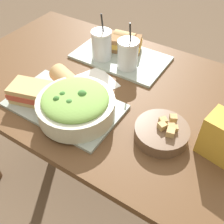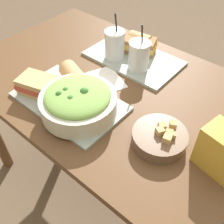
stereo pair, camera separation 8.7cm
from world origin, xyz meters
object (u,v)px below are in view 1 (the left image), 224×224
(soup_bowl, at_px, (162,132))
(baguette_far, at_px, (125,39))
(baguette_near, at_px, (66,80))
(drink_cup_red, at_px, (128,55))
(sandwich_far, at_px, (125,44))
(napkin_folded, at_px, (97,80))
(sandwich_near, at_px, (31,92))
(drink_cup_dark, at_px, (102,46))
(salad_bowl, at_px, (76,104))

(soup_bowl, bearing_deg, baguette_far, 132.61)
(baguette_near, distance_m, drink_cup_red, 0.28)
(sandwich_far, relative_size, napkin_folded, 0.86)
(sandwich_near, distance_m, drink_cup_dark, 0.38)
(soup_bowl, relative_size, drink_cup_dark, 0.85)
(drink_cup_red, distance_m, napkin_folded, 0.17)
(sandwich_near, relative_size, baguette_near, 1.17)
(salad_bowl, relative_size, baguette_far, 2.47)
(baguette_near, relative_size, baguette_far, 1.35)
(sandwich_near, distance_m, sandwich_far, 0.50)
(baguette_far, distance_m, napkin_folded, 0.29)
(sandwich_near, xyz_separation_m, sandwich_far, (0.12, 0.49, -0.00))
(baguette_far, bearing_deg, drink_cup_dark, 157.61)
(salad_bowl, distance_m, baguette_near, 0.16)
(soup_bowl, bearing_deg, sandwich_near, -168.68)
(napkin_folded, bearing_deg, baguette_far, 95.96)
(sandwich_near, relative_size, drink_cup_red, 0.84)
(soup_bowl, height_order, baguette_near, baguette_near)
(salad_bowl, relative_size, napkin_folded, 1.36)
(soup_bowl, xyz_separation_m, drink_cup_red, (-0.29, 0.28, 0.05))
(salad_bowl, relative_size, drink_cup_red, 1.32)
(baguette_near, bearing_deg, baguette_far, 13.44)
(sandwich_near, bearing_deg, drink_cup_dark, 63.44)
(baguette_near, relative_size, drink_cup_red, 0.72)
(drink_cup_red, bearing_deg, soup_bowl, -43.68)
(baguette_near, xyz_separation_m, drink_cup_red, (0.13, 0.25, 0.02))
(drink_cup_red, bearing_deg, sandwich_near, -117.88)
(baguette_near, xyz_separation_m, baguette_far, (0.04, 0.39, 0.00))
(soup_bowl, distance_m, sandwich_far, 0.54)
(sandwich_near, xyz_separation_m, drink_cup_red, (0.20, 0.38, 0.03))
(baguette_near, height_order, drink_cup_red, drink_cup_red)
(salad_bowl, distance_m, napkin_folded, 0.23)
(soup_bowl, bearing_deg, drink_cup_red, 136.32)
(salad_bowl, xyz_separation_m, drink_cup_dark, (-0.13, 0.35, 0.01))
(napkin_folded, bearing_deg, soup_bowl, -21.19)
(salad_bowl, bearing_deg, sandwich_near, -173.12)
(baguette_near, relative_size, napkin_folded, 0.74)
(sandwich_far, bearing_deg, napkin_folded, -106.90)
(napkin_folded, bearing_deg, baguette_near, -121.03)
(salad_bowl, bearing_deg, drink_cup_dark, 110.07)
(salad_bowl, distance_m, soup_bowl, 0.31)
(baguette_near, bearing_deg, salad_bowl, -109.51)
(drink_cup_red, bearing_deg, sandwich_far, 124.22)
(baguette_near, bearing_deg, soup_bowl, -74.68)
(baguette_far, height_order, drink_cup_dark, drink_cup_dark)
(salad_bowl, relative_size, drink_cup_dark, 1.29)
(drink_cup_dark, distance_m, drink_cup_red, 0.13)
(baguette_near, xyz_separation_m, drink_cup_dark, (-0.00, 0.25, 0.02))
(baguette_far, xyz_separation_m, drink_cup_red, (0.09, -0.14, 0.02))
(sandwich_near, relative_size, sandwich_far, 1.01)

